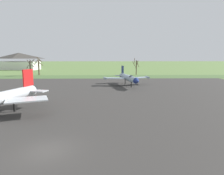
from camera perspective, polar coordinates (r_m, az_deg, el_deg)
The scene contains 8 objects.
ground_plane at distance 16.62m, azimuth -18.34°, elevation -17.23°, with size 600.00×600.00×0.00m, color #607F42.
asphalt_apron at distance 34.21m, azimuth -9.22°, elevation -3.28°, with size 84.07×62.96×0.05m, color #383533.
grass_verge_strip at distance 71.12m, azimuth -5.18°, elevation 3.13°, with size 144.07×12.00×0.06m, color #4B6938.
jet_fighter_rear_center at distance 48.59m, azimuth 4.77°, elevation 2.84°, with size 11.95×14.26×4.78m.
bare_tree_far_left at distance 80.27m, azimuth -22.67°, elevation 5.55°, with size 2.93×3.26×6.30m.
bare_tree_left_of_center at distance 83.15m, azimuth -20.49°, elevation 5.81°, with size 2.45×2.42×7.26m.
bare_tree_center at distance 79.78m, azimuth 7.02°, elevation 6.21°, with size 2.67×2.59×6.71m.
visitor_building at distance 121.68m, azimuth -25.40°, elevation 6.90°, with size 23.17×12.58×9.34m.
Camera 1 is at (4.64, -14.24, 7.21)m, focal length 31.42 mm.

